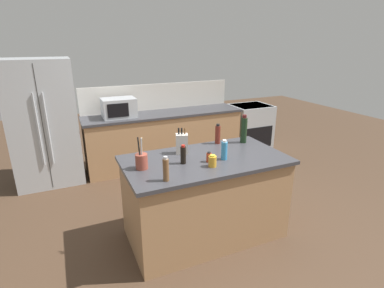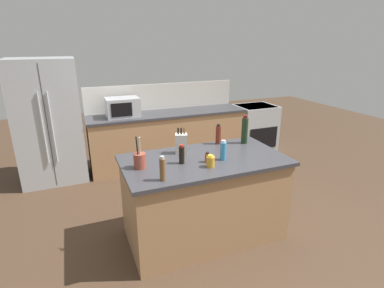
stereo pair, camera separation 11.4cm
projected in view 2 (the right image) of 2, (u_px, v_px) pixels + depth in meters
ground_plane at (203, 233)px, 3.48m from camera, size 14.00×14.00×0.00m
back_counter_run at (169, 138)px, 5.36m from camera, size 2.77×0.66×0.94m
wall_backsplash at (162, 96)px, 5.41m from camera, size 2.73×0.03×0.46m
kitchen_island at (204, 197)px, 3.33m from camera, size 1.73×0.94×0.94m
refrigerator at (49, 122)px, 4.57m from camera, size 0.94×0.75×1.89m
range_oven at (254, 128)px, 6.00m from camera, size 0.76×0.65×0.92m
microwave at (123, 107)px, 4.88m from camera, size 0.53×0.39×0.31m
knife_block at (181, 143)px, 3.29m from camera, size 0.16×0.14×0.29m
utensil_crock at (140, 160)px, 2.91m from camera, size 0.12×0.12×0.32m
honey_jar at (211, 161)px, 2.94m from camera, size 0.08×0.08×0.12m
vinegar_bottle at (218, 135)px, 3.59m from camera, size 0.06×0.06×0.24m
spice_jar_paprika at (207, 157)px, 3.06m from camera, size 0.05×0.05×0.11m
wine_bottle at (245, 130)px, 3.60m from camera, size 0.08×0.08×0.35m
dish_soap_bottle at (223, 151)px, 3.11m from camera, size 0.07×0.07×0.21m
soy_sauce_bottle at (182, 155)px, 3.02m from camera, size 0.06×0.06×0.20m
pepper_grinder at (163, 169)px, 2.64m from camera, size 0.05×0.05×0.23m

